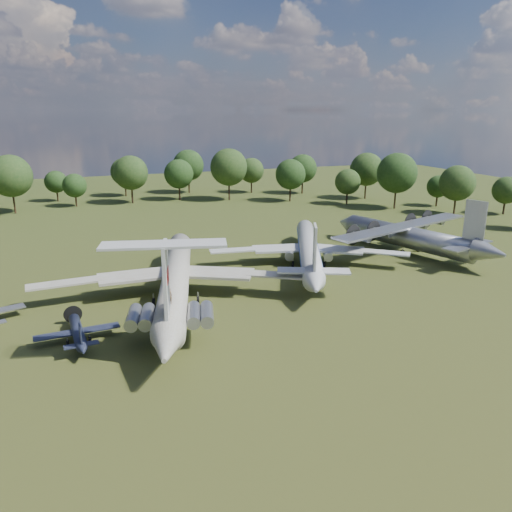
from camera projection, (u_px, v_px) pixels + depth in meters
name	position (u px, v px, depth m)	size (l,w,h in m)	color
ground	(199.00, 294.00, 74.80)	(300.00, 300.00, 0.00)	#234115
il62_airliner	(176.00, 283.00, 71.62)	(41.13, 53.47, 5.24)	#B8B8B4
tu104_jet	(309.00, 253.00, 87.67)	(34.82, 46.43, 4.64)	silver
an12_transport	(407.00, 240.00, 95.65)	(35.43, 39.60, 5.21)	#A0A3A8
small_prop_west	(78.00, 334.00, 58.96)	(9.78, 13.34, 1.96)	black
person_on_il62	(169.00, 296.00, 56.61)	(0.70, 0.46, 1.91)	olive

